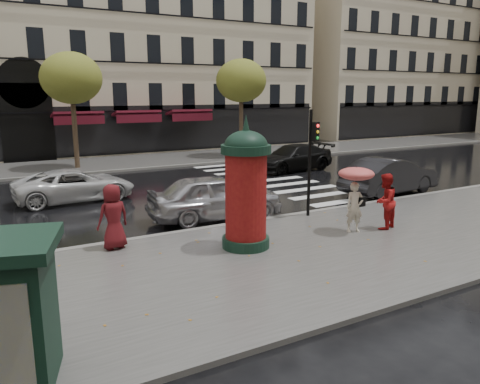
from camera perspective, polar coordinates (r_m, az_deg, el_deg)
ground at (r=13.11m, az=5.10°, el=-7.50°), size 160.00×160.00×0.00m
near_sidewalk at (r=12.70m, az=6.40°, el=-7.88°), size 90.00×7.00×0.12m
far_sidewalk at (r=30.29m, az=-15.81°, el=3.33°), size 90.00×6.00×0.12m
near_kerb at (r=15.52m, az=-1.21°, el=-4.07°), size 90.00×0.25×0.14m
far_kerb at (r=27.41m, az=-14.28°, el=2.58°), size 90.00×0.25×0.14m
zebra_crossing at (r=24.07m, az=3.87°, el=1.50°), size 3.60×11.75×0.01m
bldg_far_corner at (r=42.78m, az=-12.23°, el=21.04°), size 26.00×14.00×22.90m
bldg_far_right at (r=57.86m, az=16.80°, el=18.35°), size 24.00×14.00×22.90m
tree_far_left at (r=28.60m, az=-19.88°, el=12.88°), size 3.40×3.40×6.64m
tree_far_right at (r=32.42m, az=0.14°, el=13.37°), size 3.40×3.40×6.64m
woman_umbrella at (r=14.76m, az=13.92°, el=0.44°), size 1.09×1.09×2.09m
woman_red at (r=15.46m, az=17.24°, el=-1.09°), size 1.03×0.91×1.78m
man_burgundy at (r=13.33m, az=-15.21°, el=-2.91°), size 0.99×0.76×1.82m
morris_column at (r=12.81m, az=0.72°, el=0.83°), size 1.37×1.37×3.68m
traffic_light at (r=16.28m, az=8.72°, el=4.79°), size 0.27×0.36×3.70m
car_silver at (r=16.40m, az=-3.03°, el=-0.56°), size 4.89×2.34×1.61m
car_darkgrey at (r=21.57m, az=17.78°, el=1.90°), size 5.02×2.16×1.61m
car_white at (r=20.33m, az=-19.49°, el=0.79°), size 4.86×2.40×1.33m
car_black at (r=27.02m, az=6.43°, el=4.18°), size 5.31×2.63×1.48m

